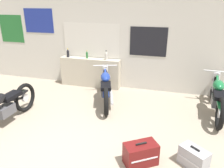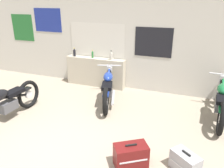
% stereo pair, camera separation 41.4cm
% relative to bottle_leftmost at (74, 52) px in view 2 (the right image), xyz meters
% --- Properties ---
extents(ground_plane, '(24.00, 24.00, 0.00)m').
position_rel_bottle_leftmost_xyz_m(ground_plane, '(1.33, -3.22, -0.97)').
color(ground_plane, gray).
extents(wall_back, '(10.00, 0.07, 2.80)m').
position_rel_bottle_leftmost_xyz_m(wall_back, '(1.31, 0.21, 0.43)').
color(wall_back, beige).
rests_on(wall_back, ground_plane).
extents(sill_counter, '(1.79, 0.28, 0.85)m').
position_rel_bottle_leftmost_xyz_m(sill_counter, '(0.67, 0.03, -0.54)').
color(sill_counter, '#B7AD99').
rests_on(sill_counter, ground_plane).
extents(bottle_leftmost, '(0.08, 0.08, 0.26)m').
position_rel_bottle_leftmost_xyz_m(bottle_leftmost, '(0.00, 0.00, 0.00)').
color(bottle_leftmost, black).
rests_on(bottle_leftmost, sill_counter).
extents(bottle_left_center, '(0.06, 0.06, 0.23)m').
position_rel_bottle_leftmost_xyz_m(bottle_left_center, '(0.59, 0.02, -0.01)').
color(bottle_left_center, '#23662D').
rests_on(bottle_left_center, sill_counter).
extents(bottle_center, '(0.09, 0.09, 0.27)m').
position_rel_bottle_leftmost_xyz_m(bottle_center, '(1.18, 0.01, 0.00)').
color(bottle_center, '#B7B2A8').
rests_on(bottle_center, sill_counter).
extents(motorcycle_blue, '(0.86, 2.01, 0.80)m').
position_rel_bottle_leftmost_xyz_m(motorcycle_blue, '(1.43, -0.86, -0.57)').
color(motorcycle_blue, black).
rests_on(motorcycle_blue, ground_plane).
extents(motorcycle_green, '(0.64, 2.08, 0.84)m').
position_rel_bottle_leftmost_xyz_m(motorcycle_green, '(4.04, -0.78, -0.56)').
color(motorcycle_green, black).
rests_on(motorcycle_green, ground_plane).
extents(motorcycle_black, '(0.64, 2.07, 0.85)m').
position_rel_bottle_leftmost_xyz_m(motorcycle_black, '(-0.23, -2.57, -0.56)').
color(motorcycle_black, black).
rests_on(motorcycle_black, ground_plane).
extents(hard_case_darkred, '(0.58, 0.52, 0.38)m').
position_rel_bottle_leftmost_xyz_m(hard_case_darkred, '(2.64, -2.92, -0.79)').
color(hard_case_darkred, maroon).
rests_on(hard_case_darkred, ground_plane).
extents(hard_case_silver, '(0.49, 0.46, 0.35)m').
position_rel_bottle_leftmost_xyz_m(hard_case_silver, '(3.44, -2.77, -0.81)').
color(hard_case_silver, '#9E9EA3').
rests_on(hard_case_silver, ground_plane).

